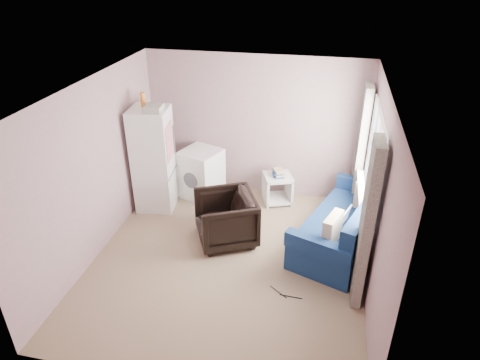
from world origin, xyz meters
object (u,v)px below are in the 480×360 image
(washing_machine, at_px, (201,173))
(side_table, at_px, (278,187))
(fridge, at_px, (153,159))
(armchair, at_px, (226,216))
(sofa, at_px, (347,227))

(washing_machine, xyz_separation_m, side_table, (1.37, 0.06, -0.16))
(fridge, xyz_separation_m, washing_machine, (0.66, 0.50, -0.44))
(armchair, bearing_deg, washing_machine, -174.79)
(fridge, bearing_deg, sofa, -15.62)
(fridge, distance_m, washing_machine, 0.94)
(fridge, distance_m, side_table, 2.18)
(armchair, xyz_separation_m, washing_machine, (-0.75, 1.25, 0.03))
(washing_machine, xyz_separation_m, sofa, (2.54, -1.00, -0.13))
(armchair, xyz_separation_m, sofa, (1.79, 0.25, -0.10))
(fridge, relative_size, washing_machine, 2.28)
(armchair, xyz_separation_m, side_table, (0.61, 1.31, -0.13))
(washing_machine, bearing_deg, sofa, -1.24)
(armchair, distance_m, washing_machine, 1.46)
(fridge, bearing_deg, side_table, 8.77)
(side_table, distance_m, sofa, 1.58)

